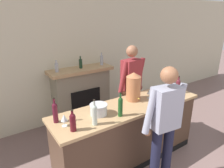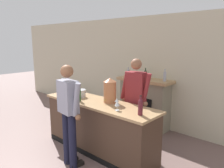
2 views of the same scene
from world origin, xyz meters
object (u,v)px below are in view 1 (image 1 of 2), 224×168
(person_bartender, at_px, (131,88))
(copper_dispenser, at_px, (133,86))
(fireplace_stone, at_px, (82,94))
(wine_bottle_riesling_slim, at_px, (178,86))
(wine_bottle_chardonnay_pale, at_px, (95,114))
(wine_glass_back_row, at_px, (149,92))
(wine_glass_mid_counter, at_px, (64,118))
(ice_bucket_steel, at_px, (99,109))
(wine_bottle_cabernet_heavy, at_px, (55,112))
(wine_bottle_merlot_tall, at_px, (120,106))
(person_customer, at_px, (164,126))
(wine_bottle_burgundy_dark, at_px, (73,121))
(wine_glass_front_right, at_px, (164,93))

(person_bartender, xyz_separation_m, copper_dispenser, (-0.30, -0.41, 0.23))
(fireplace_stone, relative_size, wine_bottle_riesling_slim, 4.81)
(wine_bottle_chardonnay_pale, distance_m, wine_glass_back_row, 1.19)
(wine_glass_back_row, relative_size, wine_glass_mid_counter, 0.94)
(ice_bucket_steel, xyz_separation_m, wine_bottle_cabernet_heavy, (-0.57, 0.13, 0.07))
(copper_dispenser, bearing_deg, wine_bottle_merlot_tall, -146.67)
(ice_bucket_steel, xyz_separation_m, wine_glass_mid_counter, (-0.51, -0.03, 0.03))
(person_customer, height_order, wine_bottle_chardonnay_pale, person_customer)
(copper_dispenser, xyz_separation_m, wine_bottle_riesling_slim, (0.84, -0.21, -0.09))
(ice_bucket_steel, relative_size, wine_bottle_merlot_tall, 0.71)
(wine_glass_back_row, height_order, wine_glass_mid_counter, wine_glass_mid_counter)
(wine_bottle_riesling_slim, bearing_deg, wine_glass_back_row, 169.11)
(wine_bottle_burgundy_dark, distance_m, wine_bottle_chardonnay_pale, 0.29)
(wine_bottle_merlot_tall, relative_size, wine_glass_mid_counter, 2.15)
(person_bartender, xyz_separation_m, wine_glass_back_row, (-0.03, -0.51, 0.10))
(wine_bottle_merlot_tall, relative_size, wine_glass_back_row, 2.29)
(wine_bottle_cabernet_heavy, xyz_separation_m, wine_bottle_chardonnay_pale, (0.39, -0.34, 0.00))
(copper_dispenser, height_order, wine_glass_mid_counter, copper_dispenser)
(wine_bottle_merlot_tall, bearing_deg, wine_bottle_chardonnay_pale, -179.42)
(wine_glass_mid_counter, bearing_deg, fireplace_stone, 58.52)
(wine_bottle_burgundy_dark, bearing_deg, wine_bottle_merlot_tall, -1.78)
(person_bartender, height_order, wine_bottle_cabernet_heavy, person_bartender)
(ice_bucket_steel, bearing_deg, wine_glass_front_right, -7.77)
(copper_dispenser, height_order, wine_bottle_merlot_tall, copper_dispenser)
(wine_bottle_riesling_slim, height_order, wine_glass_back_row, wine_bottle_riesling_slim)
(copper_dispenser, bearing_deg, wine_bottle_riesling_slim, -14.22)
(person_bartender, distance_m, wine_bottle_chardonnay_pale, 1.42)
(person_customer, relative_size, wine_glass_front_right, 10.91)
(person_bartender, bearing_deg, wine_bottle_chardonnay_pale, -148.20)
(fireplace_stone, height_order, wine_glass_back_row, fireplace_stone)
(person_customer, bearing_deg, fireplace_stone, 91.15)
(wine_bottle_burgundy_dark, bearing_deg, wine_bottle_riesling_slim, 2.63)
(person_bartender, relative_size, wine_bottle_chardonnay_pale, 5.25)
(wine_bottle_merlot_tall, bearing_deg, person_bartender, 42.95)
(wine_bottle_cabernet_heavy, relative_size, wine_bottle_chardonnay_pale, 0.99)
(wine_bottle_burgundy_dark, bearing_deg, fireplace_stone, 61.96)
(wine_bottle_cabernet_heavy, bearing_deg, wine_bottle_riesling_slim, -5.86)
(copper_dispenser, distance_m, wine_bottle_merlot_tall, 0.60)
(person_bartender, relative_size, wine_bottle_riesling_slim, 5.76)
(person_customer, relative_size, copper_dispenser, 3.78)
(wine_bottle_chardonnay_pale, xyz_separation_m, wine_glass_back_row, (1.17, 0.23, -0.04))
(person_customer, bearing_deg, ice_bucket_steel, 128.20)
(wine_glass_back_row, bearing_deg, wine_bottle_cabernet_heavy, 176.05)
(wine_bottle_chardonnay_pale, height_order, wine_bottle_riesling_slim, wine_bottle_chardonnay_pale)
(ice_bucket_steel, distance_m, wine_bottle_cabernet_heavy, 0.59)
(ice_bucket_steel, xyz_separation_m, wine_glass_back_row, (0.99, 0.02, 0.03))
(person_customer, distance_m, wine_glass_back_row, 0.86)
(wine_bottle_burgundy_dark, xyz_separation_m, wine_glass_back_row, (1.45, 0.21, -0.02))
(ice_bucket_steel, distance_m, wine_bottle_riesling_slim, 1.57)
(ice_bucket_steel, height_order, wine_bottle_merlot_tall, wine_bottle_merlot_tall)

